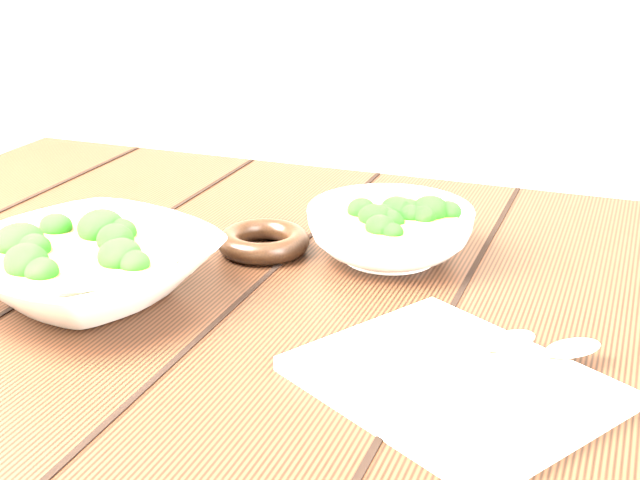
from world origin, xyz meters
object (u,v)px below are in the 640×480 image
trivet (264,241)px  napkin (453,382)px  soup_bowl_front (88,266)px  table (286,379)px  soup_bowl_back (390,231)px

trivet → napkin: 0.34m
soup_bowl_front → trivet: size_ratio=2.90×
soup_bowl_front → trivet: bearing=55.7°
soup_bowl_front → napkin: soup_bowl_front is taller
table → napkin: size_ratio=5.18×
soup_bowl_front → napkin: 0.38m
trivet → napkin: size_ratio=0.45×
soup_bowl_front → napkin: bearing=-7.5°
soup_bowl_back → table: bearing=-131.9°
soup_bowl_front → soup_bowl_back: soup_bowl_front is taller
table → soup_bowl_front: bearing=-147.2°
soup_bowl_back → trivet: soup_bowl_back is taller
table → trivet: 0.15m
soup_bowl_back → napkin: size_ratio=1.01×
soup_bowl_back → trivet: size_ratio=2.27×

